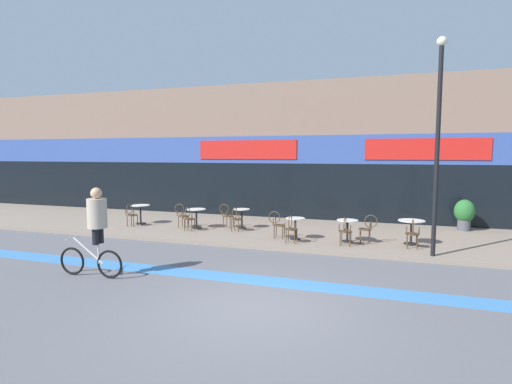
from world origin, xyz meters
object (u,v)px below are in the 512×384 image
at_px(bistro_table_0, 140,210).
at_px(cafe_chair_3_near, 291,227).
at_px(cyclist_0, 96,225).
at_px(cafe_chair_2_side, 227,214).
at_px(cafe_chair_5_near, 412,232).
at_px(cafe_chair_1_side, 182,214).
at_px(cafe_chair_2_near, 236,217).
at_px(cafe_chair_4_near, 345,229).
at_px(bistro_table_5, 411,227).
at_px(lamp_post, 438,134).
at_px(bistro_table_1, 196,214).
at_px(cafe_chair_4_side, 368,227).
at_px(bistro_table_2, 242,215).
at_px(bistro_table_3, 295,224).
at_px(cafe_chair_0_near, 131,213).
at_px(planter_pot, 464,213).
at_px(bistro_table_4, 347,226).
at_px(cafe_chair_1_near, 189,217).
at_px(cafe_chair_3_side, 277,223).

distance_m(bistro_table_0, cafe_chair_3_near, 6.76).
bearing_deg(cyclist_0, cafe_chair_2_side, -98.72).
bearing_deg(cafe_chair_5_near, cafe_chair_1_side, 82.32).
relative_size(cafe_chair_1_side, cafe_chair_2_near, 1.00).
height_order(bistro_table_0, cafe_chair_4_near, cafe_chair_4_near).
distance_m(bistro_table_5, lamp_post, 3.16).
height_order(cafe_chair_2_near, cafe_chair_2_side, same).
height_order(bistro_table_0, cafe_chair_2_side, cafe_chair_2_side).
bearing_deg(bistro_table_1, cafe_chair_4_side, -5.41).
xyz_separation_m(bistro_table_2, bistro_table_3, (2.35, -1.25, -0.02)).
bearing_deg(cafe_chair_2_side, cafe_chair_0_near, -160.46).
height_order(bistro_table_2, cafe_chair_2_near, cafe_chair_2_near).
bearing_deg(planter_pot, cafe_chair_2_side, -165.70).
height_order(bistro_table_3, bistro_table_5, bistro_table_5).
xyz_separation_m(bistro_table_4, lamp_post, (2.43, -1.09, 2.86)).
bearing_deg(bistro_table_5, cafe_chair_3_near, -163.88).
bearing_deg(cafe_chair_0_near, cafe_chair_1_near, -94.84).
bearing_deg(cafe_chair_3_side, bistro_table_1, 165.19).
bearing_deg(cafe_chair_5_near, cafe_chair_0_near, 86.38).
height_order(bistro_table_2, cafe_chair_0_near, cafe_chair_0_near).
xyz_separation_m(bistro_table_1, bistro_table_3, (4.02, -0.77, -0.02)).
bearing_deg(cafe_chair_1_near, cafe_chair_5_near, -96.34).
bearing_deg(cafe_chair_2_side, cafe_chair_5_near, -8.27).
height_order(bistro_table_4, cafe_chair_2_near, cafe_chair_2_near).
bearing_deg(bistro_table_0, cafe_chair_2_near, -3.73).
distance_m(bistro_table_3, cafe_chair_2_side, 3.23).
distance_m(cafe_chair_2_near, cafe_chair_5_near, 6.02).
relative_size(cafe_chair_2_side, planter_pot, 0.79).
relative_size(bistro_table_5, planter_pot, 0.70).
distance_m(bistro_table_0, cafe_chair_2_near, 4.24).
xyz_separation_m(bistro_table_0, bistro_table_2, (4.23, 0.35, -0.03)).
bearing_deg(cafe_chair_2_near, bistro_table_0, 89.36).
relative_size(bistro_table_5, lamp_post, 0.14).
distance_m(cafe_chair_3_side, planter_pot, 7.08).
bearing_deg(cafe_chair_4_near, lamp_post, -97.45).
bearing_deg(bistro_table_3, bistro_table_1, 169.14).
xyz_separation_m(bistro_table_0, lamp_post, (10.69, -1.83, 2.82)).
bearing_deg(cafe_chair_5_near, bistro_table_1, 81.77).
relative_size(bistro_table_5, cyclist_0, 0.37).
xyz_separation_m(bistro_table_2, cafe_chair_5_near, (5.95, -1.46, -0.00)).
bearing_deg(cafe_chair_1_near, cafe_chair_3_side, -96.16).
distance_m(cafe_chair_2_near, cafe_chair_4_side, 4.68).
bearing_deg(cafe_chair_3_near, cafe_chair_4_near, -83.44).
height_order(cafe_chair_0_near, cyclist_0, cyclist_0).
height_order(bistro_table_4, lamp_post, lamp_post).
bearing_deg(cafe_chair_3_side, cafe_chair_4_near, -13.29).
bearing_deg(cafe_chair_4_side, bistro_table_0, -11.66).
relative_size(bistro_table_4, cafe_chair_0_near, 0.78).
bearing_deg(cafe_chair_1_side, bistro_table_0, 176.62).
xyz_separation_m(cafe_chair_1_side, cafe_chair_2_near, (2.28, -0.15, 0.00)).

